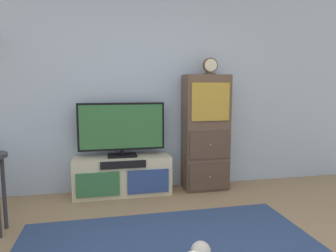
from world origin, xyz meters
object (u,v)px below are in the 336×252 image
at_px(media_console, 123,176).
at_px(television, 122,128).
at_px(side_cabinet, 206,133).
at_px(desk_clock, 210,66).

height_order(media_console, television, television).
height_order(television, side_cabinet, side_cabinet).
bearing_deg(media_console, desk_clock, -0.24).
distance_m(television, desk_clock, 1.38).
xyz_separation_m(television, desk_clock, (1.14, -0.03, 0.77)).
height_order(television, desk_clock, desk_clock).
bearing_deg(side_cabinet, desk_clock, -19.02).
relative_size(media_console, television, 1.13).
relative_size(media_console, side_cabinet, 0.80).
distance_m(television, side_cabinet, 1.10).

